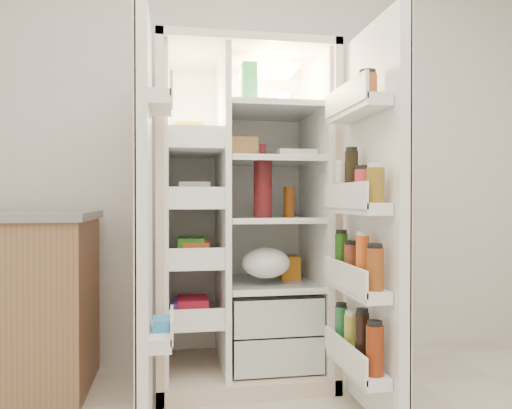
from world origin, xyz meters
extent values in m
cube|color=silver|center=(0.00, 2.00, 1.35)|extent=(4.00, 0.02, 2.70)
cube|color=beige|center=(-0.04, 1.93, 0.90)|extent=(0.92, 0.04, 1.80)
cube|color=beige|center=(-0.48, 1.60, 0.90)|extent=(0.04, 0.70, 1.80)
cube|color=beige|center=(0.40, 1.60, 0.90)|extent=(0.04, 0.70, 1.80)
cube|color=beige|center=(-0.04, 1.60, 1.78)|extent=(0.92, 0.70, 0.04)
cube|color=beige|center=(-0.04, 1.60, 0.04)|extent=(0.92, 0.70, 0.08)
cube|color=white|center=(-0.04, 1.90, 0.92)|extent=(0.84, 0.02, 1.68)
cube|color=white|center=(-0.45, 1.60, 0.92)|extent=(0.02, 0.62, 1.68)
cube|color=white|center=(0.37, 1.60, 0.92)|extent=(0.02, 0.62, 1.68)
cube|color=white|center=(-0.15, 1.60, 0.92)|extent=(0.03, 0.62, 1.68)
cube|color=silver|center=(0.11, 1.58, 0.18)|extent=(0.47, 0.52, 0.19)
cube|color=silver|center=(0.11, 1.58, 0.39)|extent=(0.47, 0.52, 0.19)
cube|color=#FFD18C|center=(0.11, 1.65, 1.72)|extent=(0.30, 0.30, 0.02)
cube|color=white|center=(-0.31, 1.60, 0.35)|extent=(0.28, 0.58, 0.02)
cube|color=white|center=(-0.31, 1.60, 0.65)|extent=(0.28, 0.58, 0.02)
cube|color=white|center=(-0.31, 1.60, 0.95)|extent=(0.28, 0.58, 0.02)
cube|color=white|center=(-0.31, 1.60, 1.25)|extent=(0.28, 0.58, 0.02)
cube|color=silver|center=(0.11, 1.60, 0.52)|extent=(0.49, 0.58, 0.01)
cube|color=silver|center=(0.11, 1.60, 0.88)|extent=(0.49, 0.58, 0.01)
cube|color=silver|center=(0.11, 1.60, 1.20)|extent=(0.49, 0.58, 0.02)
cube|color=silver|center=(0.11, 1.60, 1.48)|extent=(0.49, 0.58, 0.02)
cube|color=red|center=(-0.31, 1.60, 0.41)|extent=(0.16, 0.20, 0.10)
cube|color=green|center=(-0.31, 1.60, 0.72)|extent=(0.14, 0.18, 0.12)
cube|color=white|center=(-0.31, 1.60, 0.99)|extent=(0.20, 0.22, 0.07)
cube|color=gold|center=(-0.31, 1.60, 1.33)|extent=(0.15, 0.16, 0.14)
cube|color=#4B339A|center=(-0.31, 1.60, 0.40)|extent=(0.18, 0.20, 0.09)
cube|color=orange|center=(-0.31, 1.60, 0.71)|extent=(0.14, 0.18, 0.10)
cube|color=silver|center=(-0.31, 1.60, 1.02)|extent=(0.16, 0.16, 0.12)
sphere|color=orange|center=(-0.01, 1.50, 0.12)|extent=(0.07, 0.07, 0.07)
sphere|color=orange|center=(0.08, 1.54, 0.12)|extent=(0.07, 0.07, 0.07)
sphere|color=orange|center=(0.18, 1.50, 0.12)|extent=(0.07, 0.07, 0.07)
sphere|color=orange|center=(0.04, 1.64, 0.12)|extent=(0.07, 0.07, 0.07)
sphere|color=orange|center=(0.14, 1.62, 0.12)|extent=(0.07, 0.07, 0.07)
ellipsoid|color=#3E7025|center=(0.11, 1.60, 0.40)|extent=(0.26, 0.24, 0.11)
cylinder|color=#4D1014|center=(0.05, 1.46, 1.04)|extent=(0.10, 0.10, 0.30)
cylinder|color=#7A380D|center=(0.21, 1.55, 0.97)|extent=(0.06, 0.06, 0.17)
cube|color=#238248|center=(-0.02, 1.49, 1.60)|extent=(0.08, 0.08, 0.23)
cylinder|color=silver|center=(0.20, 1.60, 1.53)|extent=(0.10, 0.10, 0.09)
cylinder|color=#AB7027|center=(0.12, 1.63, 1.53)|extent=(0.06, 0.06, 0.08)
cube|color=white|center=(0.25, 1.51, 1.23)|extent=(0.21, 0.09, 0.05)
cube|color=#B68848|center=(-0.07, 1.57, 1.27)|extent=(0.20, 0.11, 0.12)
ellipsoid|color=white|center=(0.07, 1.51, 0.61)|extent=(0.26, 0.24, 0.16)
cube|color=orange|center=(0.24, 1.68, 0.59)|extent=(0.11, 0.13, 0.13)
cube|color=white|center=(-0.54, 1.05, 0.90)|extent=(0.05, 0.40, 1.72)
cube|color=beige|center=(-0.57, 1.05, 0.90)|extent=(0.01, 0.40, 1.72)
cube|color=white|center=(-0.47, 1.05, 0.40)|extent=(0.09, 0.32, 0.06)
cube|color=white|center=(-0.47, 1.05, 1.40)|extent=(0.09, 0.32, 0.06)
cube|color=#338CCC|center=(-0.47, 1.05, 0.43)|extent=(0.07, 0.12, 0.10)
cube|color=white|center=(0.46, 0.96, 0.90)|extent=(0.05, 0.58, 1.72)
cube|color=beige|center=(0.48, 0.96, 0.90)|extent=(0.01, 0.58, 1.72)
cube|color=white|center=(0.37, 0.96, 0.26)|extent=(0.11, 0.50, 0.05)
cube|color=white|center=(0.37, 0.96, 0.60)|extent=(0.11, 0.50, 0.05)
cube|color=white|center=(0.37, 0.96, 0.95)|extent=(0.11, 0.50, 0.05)
cube|color=white|center=(0.37, 0.96, 1.38)|extent=(0.11, 0.50, 0.05)
cylinder|color=maroon|center=(0.37, 0.76, 0.39)|extent=(0.07, 0.07, 0.20)
cylinder|color=black|center=(0.37, 0.89, 0.40)|extent=(0.06, 0.06, 0.22)
cylinder|color=gold|center=(0.37, 1.02, 0.38)|extent=(0.06, 0.06, 0.18)
cylinder|color=#26743D|center=(0.37, 1.15, 0.38)|extent=(0.06, 0.06, 0.19)
cylinder|color=brown|center=(0.37, 0.76, 0.71)|extent=(0.07, 0.07, 0.17)
cylinder|color=orange|center=(0.37, 0.89, 0.73)|extent=(0.06, 0.06, 0.21)
cylinder|color=brown|center=(0.37, 1.02, 0.70)|extent=(0.07, 0.07, 0.16)
cylinder|color=#215613|center=(0.37, 1.15, 0.72)|extent=(0.06, 0.06, 0.20)
cylinder|color=brown|center=(0.37, 0.76, 1.04)|extent=(0.07, 0.07, 0.14)
cylinder|color=#C63336|center=(0.37, 0.89, 1.04)|extent=(0.07, 0.07, 0.14)
cylinder|color=black|center=(0.37, 1.02, 1.09)|extent=(0.06, 0.06, 0.23)
cylinder|color=beige|center=(0.37, 1.15, 1.06)|extent=(0.06, 0.06, 0.18)
cylinder|color=brown|center=(0.37, 0.84, 1.45)|extent=(0.08, 0.08, 0.10)
camera|label=1|loc=(-0.43, -1.06, 0.99)|focal=34.00mm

